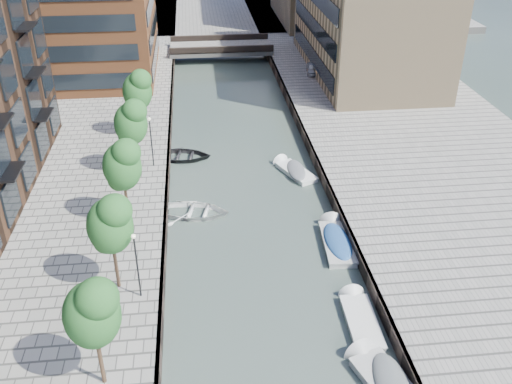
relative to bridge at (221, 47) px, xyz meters
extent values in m
plane|color=#38473F|center=(0.00, -32.00, -1.39)|extent=(300.00, 300.00, 0.00)
cube|color=gray|center=(16.00, -32.00, -0.89)|extent=(20.00, 140.00, 1.00)
cube|color=#332823|center=(-6.10, -32.00, -0.89)|extent=(0.25, 140.00, 1.00)
cube|color=#332823|center=(6.10, -32.00, -0.89)|extent=(0.25, 140.00, 1.00)
cube|color=gray|center=(0.00, 28.00, -0.89)|extent=(80.00, 40.00, 1.00)
cube|color=tan|center=(16.00, -10.00, 6.61)|extent=(12.00, 25.00, 14.00)
cube|color=gray|center=(0.00, 0.00, -0.09)|extent=(13.00, 6.00, 0.60)
cube|color=#332823|center=(0.00, -2.80, 0.51)|extent=(13.00, 0.40, 0.80)
cube|color=#332823|center=(0.00, 2.80, 0.51)|extent=(13.00, 0.40, 0.80)
cylinder|color=#382619|center=(-8.50, -54.00, 1.21)|extent=(0.20, 0.20, 3.20)
ellipsoid|color=#1D4D21|center=(-8.50, -54.00, 3.93)|extent=(2.50, 2.50, 3.25)
cylinder|color=#382619|center=(-8.50, -47.00, 1.21)|extent=(0.20, 0.20, 3.20)
ellipsoid|color=#1D4D21|center=(-8.50, -47.00, 3.93)|extent=(2.50, 2.50, 3.25)
cylinder|color=#382619|center=(-8.50, -40.00, 1.21)|extent=(0.20, 0.20, 3.20)
ellipsoid|color=#1D4D21|center=(-8.50, -40.00, 3.93)|extent=(2.50, 2.50, 3.25)
cylinder|color=#382619|center=(-8.50, -33.00, 1.21)|extent=(0.20, 0.20, 3.20)
ellipsoid|color=#1D4D21|center=(-8.50, -33.00, 3.93)|extent=(2.50, 2.50, 3.25)
cylinder|color=#382619|center=(-8.50, -26.00, 1.21)|extent=(0.20, 0.20, 3.20)
ellipsoid|color=#1D4D21|center=(-8.50, -26.00, 3.93)|extent=(2.50, 2.50, 3.25)
cylinder|color=black|center=(-7.20, -48.00, 1.61)|extent=(0.10, 0.10, 4.00)
sphere|color=#FFF2CC|center=(-7.20, -48.00, 3.61)|extent=(0.24, 0.24, 0.24)
cylinder|color=black|center=(-7.20, -32.00, 1.61)|extent=(0.10, 0.10, 4.00)
sphere|color=#FFF2CC|center=(-7.20, -32.00, 3.61)|extent=(0.24, 0.24, 0.24)
imported|color=white|center=(-4.10, -38.21, -1.39)|extent=(5.71, 4.61, 1.05)
imported|color=black|center=(-5.04, -29.02, -1.39)|extent=(5.57, 4.36, 1.05)
cone|color=#B6B6B4|center=(4.26, -53.12, -1.28)|extent=(2.04, 1.49, 1.83)
cube|color=white|center=(4.80, -50.68, -1.34)|extent=(1.67, 4.25, 0.60)
cube|color=white|center=(4.80, -50.68, -1.02)|extent=(1.75, 4.35, 0.09)
cone|color=white|center=(4.86, -48.58, -1.30)|extent=(1.58, 0.87, 1.56)
cube|color=#B4B5B3|center=(5.20, -43.26, -1.34)|extent=(2.07, 4.85, 0.67)
cube|color=#B4B5B3|center=(5.20, -43.26, -0.98)|extent=(2.15, 4.96, 0.10)
cone|color=#B4B5B3|center=(5.36, -40.90, -1.29)|extent=(1.81, 1.04, 1.75)
ellipsoid|color=#1E4B8D|center=(5.20, -43.26, -0.93)|extent=(1.93, 4.43, 0.58)
cube|color=white|center=(4.24, -32.91, -1.35)|extent=(2.99, 4.26, 0.57)
cube|color=white|center=(4.24, -32.91, -1.04)|extent=(3.09, 4.37, 0.09)
cone|color=white|center=(3.42, -31.08, -1.30)|extent=(1.67, 1.32, 1.48)
ellipsoid|color=#5C5E64|center=(4.24, -32.91, -1.00)|extent=(2.77, 3.91, 0.49)
imported|color=#A9AAAE|center=(10.03, -10.58, 0.21)|extent=(1.87, 3.71, 1.21)
camera|label=1|loc=(-3.53, -73.30, 20.52)|focal=40.00mm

